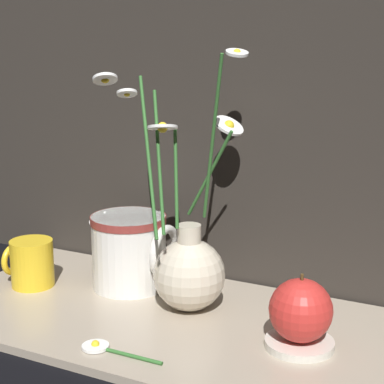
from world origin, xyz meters
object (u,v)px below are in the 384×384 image
at_px(yellow_mug, 31,263).
at_px(ceramic_pitcher, 130,248).
at_px(orange_fruit, 301,310).
at_px(vase_with_flowers, 189,267).

distance_m(yellow_mug, ceramic_pitcher, 0.17).
bearing_deg(orange_fruit, ceramic_pitcher, 165.18).
xyz_separation_m(vase_with_flowers, yellow_mug, (-0.27, -0.03, -0.03)).
height_order(yellow_mug, orange_fruit, orange_fruit).
relative_size(vase_with_flowers, ceramic_pitcher, 2.60).
bearing_deg(yellow_mug, ceramic_pitcher, 24.92).
height_order(vase_with_flowers, yellow_mug, vase_with_flowers).
height_order(vase_with_flowers, orange_fruit, vase_with_flowers).
xyz_separation_m(vase_with_flowers, ceramic_pitcher, (-0.13, 0.04, -0.00)).
bearing_deg(yellow_mug, vase_with_flowers, 6.69).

